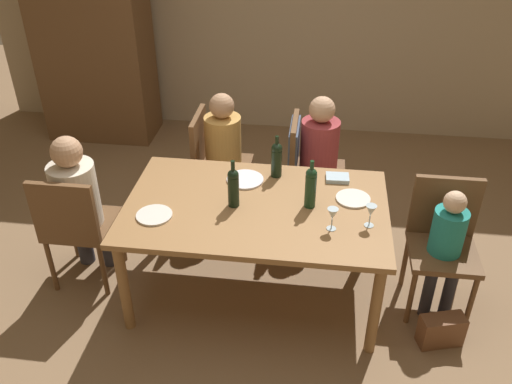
# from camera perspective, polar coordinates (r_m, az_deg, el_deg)

# --- Properties ---
(ground_plane) EXTENTS (10.00, 10.00, 0.00)m
(ground_plane) POSITION_cam_1_polar(r_m,az_deg,el_deg) (4.03, 0.00, -10.01)
(ground_plane) COLOR #846647
(rear_room_partition) EXTENTS (6.40, 0.12, 2.70)m
(rear_room_partition) POSITION_cam_1_polar(r_m,az_deg,el_deg) (5.84, 3.65, 19.07)
(rear_room_partition) COLOR tan
(rear_room_partition) RESTS_ON ground_plane
(armoire_cabinet) EXTENTS (1.18, 0.62, 2.18)m
(armoire_cabinet) POSITION_cam_1_polar(r_m,az_deg,el_deg) (5.94, -16.73, 15.52)
(armoire_cabinet) COLOR brown
(armoire_cabinet) RESTS_ON ground_plane
(dining_table) EXTENTS (1.72, 1.07, 0.74)m
(dining_table) POSITION_cam_1_polar(r_m,az_deg,el_deg) (3.61, 0.00, -2.36)
(dining_table) COLOR olive
(dining_table) RESTS_ON ground_plane
(chair_left_end) EXTENTS (0.44, 0.44, 0.92)m
(chair_left_end) POSITION_cam_1_polar(r_m,az_deg,el_deg) (3.95, -18.33, -3.10)
(chair_left_end) COLOR brown
(chair_left_end) RESTS_ON ground_plane
(chair_far_left) EXTENTS (0.44, 0.44, 0.92)m
(chair_far_left) POSITION_cam_1_polar(r_m,az_deg,el_deg) (4.51, -4.48, 3.49)
(chair_far_left) COLOR brown
(chair_far_left) RESTS_ON ground_plane
(chair_far_right) EXTENTS (0.46, 0.44, 0.92)m
(chair_far_right) POSITION_cam_1_polar(r_m,az_deg,el_deg) (4.40, 4.93, 3.58)
(chair_far_right) COLOR brown
(chair_far_right) RESTS_ON ground_plane
(chair_right_end) EXTENTS (0.44, 0.44, 0.92)m
(chair_right_end) POSITION_cam_1_polar(r_m,az_deg,el_deg) (3.84, 18.91, -4.37)
(chair_right_end) COLOR brown
(chair_right_end) RESTS_ON ground_plane
(person_woman_host) EXTENTS (0.31, 0.36, 1.15)m
(person_woman_host) POSITION_cam_1_polar(r_m,az_deg,el_deg) (3.96, -18.02, -0.66)
(person_woman_host) COLOR #33333D
(person_woman_host) RESTS_ON ground_plane
(person_man_bearded) EXTENTS (0.34, 0.29, 1.11)m
(person_man_bearded) POSITION_cam_1_polar(r_m,az_deg,el_deg) (4.44, -3.11, 4.63)
(person_man_bearded) COLOR #33333D
(person_man_bearded) RESTS_ON ground_plane
(person_man_guest) EXTENTS (0.35, 0.30, 1.12)m
(person_man_guest) POSITION_cam_1_polar(r_m,az_deg,el_deg) (4.38, 6.92, 4.07)
(person_man_guest) COLOR #33333D
(person_man_guest) RESTS_ON ground_plane
(person_child_small) EXTENTS (0.22, 0.25, 0.94)m
(person_child_small) POSITION_cam_1_polar(r_m,az_deg,el_deg) (3.73, 19.23, -5.07)
(person_child_small) COLOR #33333D
(person_child_small) RESTS_ON ground_plane
(wine_bottle_tall_green) EXTENTS (0.07, 0.07, 0.33)m
(wine_bottle_tall_green) POSITION_cam_1_polar(r_m,az_deg,el_deg) (3.49, -2.38, 0.59)
(wine_bottle_tall_green) COLOR black
(wine_bottle_tall_green) RESTS_ON dining_table
(wine_bottle_dark_red) EXTENTS (0.08, 0.08, 0.31)m
(wine_bottle_dark_red) POSITION_cam_1_polar(r_m,az_deg,el_deg) (3.81, 2.16, 3.50)
(wine_bottle_dark_red) COLOR black
(wine_bottle_dark_red) RESTS_ON dining_table
(wine_bottle_short_olive) EXTENTS (0.07, 0.07, 0.34)m
(wine_bottle_short_olive) POSITION_cam_1_polar(r_m,az_deg,el_deg) (3.49, 5.72, 0.59)
(wine_bottle_short_olive) COLOR #19381E
(wine_bottle_short_olive) RESTS_ON dining_table
(wine_glass_near_left) EXTENTS (0.07, 0.07, 0.15)m
(wine_glass_near_left) POSITION_cam_1_polar(r_m,az_deg,el_deg) (3.40, 11.88, -1.99)
(wine_glass_near_left) COLOR silver
(wine_glass_near_left) RESTS_ON dining_table
(wine_glass_centre) EXTENTS (0.07, 0.07, 0.15)m
(wine_glass_centre) POSITION_cam_1_polar(r_m,az_deg,el_deg) (3.33, 7.98, -2.35)
(wine_glass_centre) COLOR silver
(wine_glass_centre) RESTS_ON dining_table
(dinner_plate_host) EXTENTS (0.23, 0.23, 0.01)m
(dinner_plate_host) POSITION_cam_1_polar(r_m,az_deg,el_deg) (3.68, 10.08, -0.68)
(dinner_plate_host) COLOR silver
(dinner_plate_host) RESTS_ON dining_table
(dinner_plate_guest_left) EXTENTS (0.23, 0.23, 0.01)m
(dinner_plate_guest_left) POSITION_cam_1_polar(r_m,az_deg,el_deg) (3.52, -10.56, -2.39)
(dinner_plate_guest_left) COLOR silver
(dinner_plate_guest_left) RESTS_ON dining_table
(dinner_plate_guest_right) EXTENTS (0.26, 0.26, 0.01)m
(dinner_plate_guest_right) POSITION_cam_1_polar(r_m,az_deg,el_deg) (3.82, -1.15, 1.31)
(dinner_plate_guest_right) COLOR white
(dinner_plate_guest_right) RESTS_ON dining_table
(folded_napkin) EXTENTS (0.16, 0.13, 0.03)m
(folded_napkin) POSITION_cam_1_polar(r_m,az_deg,el_deg) (3.87, 8.49, 1.46)
(folded_napkin) COLOR #ADC6D6
(folded_napkin) RESTS_ON dining_table
(handbag) EXTENTS (0.30, 0.19, 0.22)m
(handbag) POSITION_cam_1_polar(r_m,az_deg,el_deg) (3.79, 18.75, -13.50)
(handbag) COLOR brown
(handbag) RESTS_ON ground_plane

